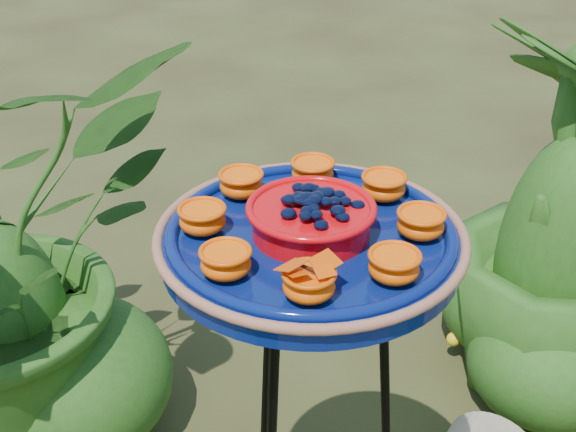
# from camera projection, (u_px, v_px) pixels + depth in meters

# --- Properties ---
(tripod_stand) EXTENTS (0.37, 0.37, 0.79)m
(tripod_stand) POSITION_uv_depth(u_px,v_px,m) (308.00, 426.00, 1.24)
(tripod_stand) COLOR black
(tripod_stand) RESTS_ON ground
(feeder_dish) EXTENTS (0.52, 0.52, 0.09)m
(feeder_dish) POSITION_uv_depth(u_px,v_px,m) (311.00, 235.00, 1.07)
(feeder_dish) COLOR #071553
(feeder_dish) RESTS_ON tripod_stand
(shrub_back_right) EXTENTS (0.61, 0.61, 0.92)m
(shrub_back_right) POSITION_uv_depth(u_px,v_px,m) (565.00, 220.00, 1.83)
(shrub_back_right) COLOR #214A13
(shrub_back_right) RESTS_ON ground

